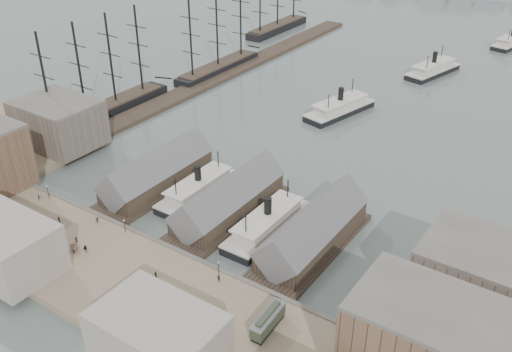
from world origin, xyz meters
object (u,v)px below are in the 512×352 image
Objects in this scene: tram at (268,321)px; horse_cart_left at (37,218)px; horse_cart_center at (82,248)px; horse_cart_right at (160,318)px; ferry_docked_west at (199,189)px.

tram is 2.21× the size of horse_cart_left.
horse_cart_center is (20.01, -2.42, 0.02)m from horse_cart_left.
tram is at bearing -73.00° from horse_cart_right.
ferry_docked_west reaches higher than horse_cart_left.
ferry_docked_west is 43.82m from horse_cart_left.
horse_cart_right is (32.08, -7.00, 0.01)m from horse_cart_center.
horse_cart_left is at bearing 178.12° from tram.
horse_cart_right is at bearing -59.29° from ferry_docked_west.
tram reaches higher than horse_cart_center.
horse_cart_center is 32.83m from horse_cart_right.
ferry_docked_west is at bearing -18.70° from horse_cart_left.
ferry_docked_west is 57.87m from tram.
ferry_docked_west is 38.63m from horse_cart_center.
tram reaches higher than horse_cart_right.
ferry_docked_west is 6.06× the size of horse_cart_left.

